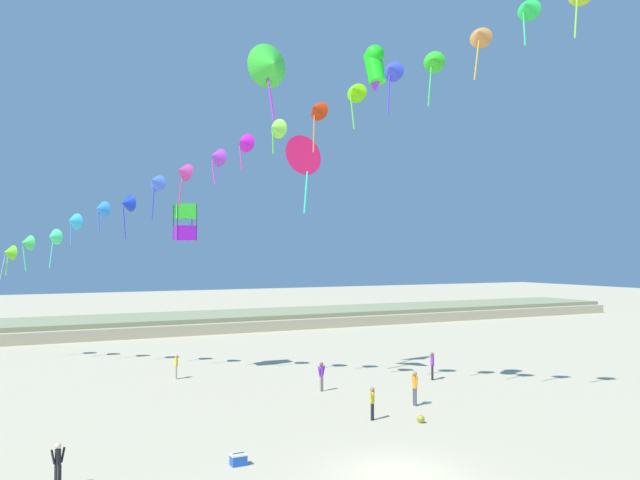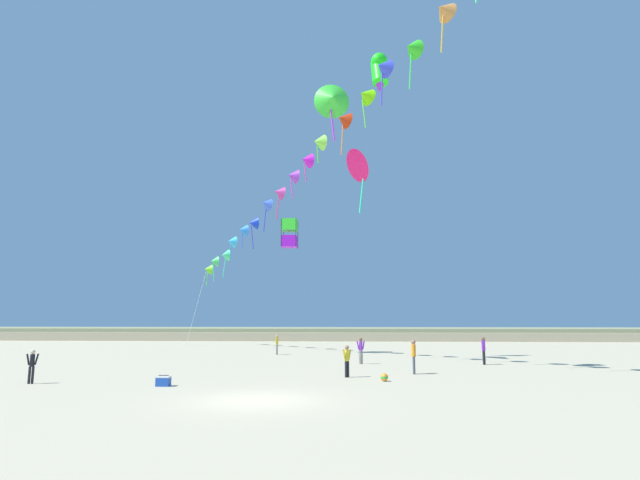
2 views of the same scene
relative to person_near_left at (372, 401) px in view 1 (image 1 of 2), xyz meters
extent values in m
plane|color=#C1B28E|center=(-3.22, -6.99, -0.89)|extent=(240.00, 240.00, 0.00)
cube|color=tan|center=(-3.22, 40.98, -0.38)|extent=(120.00, 11.53, 1.03)
cube|color=gray|center=(-3.22, 40.98, 0.29)|extent=(120.00, 9.80, 0.59)
cylinder|color=black|center=(0.05, 0.04, -0.50)|extent=(0.11, 0.11, 0.78)
cylinder|color=black|center=(-0.05, -0.04, -0.50)|extent=(0.11, 0.11, 0.78)
cylinder|color=yellow|center=(0.00, 0.00, 0.16)|extent=(0.20, 0.20, 0.55)
cylinder|color=yellow|center=(0.14, 0.11, 0.20)|extent=(0.19, 0.18, 0.52)
cylinder|color=yellow|center=(-0.14, -0.11, 0.20)|extent=(0.19, 0.18, 0.52)
sphere|color=#9E7051|center=(0.00, 0.00, 0.54)|extent=(0.21, 0.21, 0.21)
cylinder|color=#474C56|center=(3.47, 1.49, -0.45)|extent=(0.13, 0.13, 0.88)
cylinder|color=#474C56|center=(3.49, 1.64, -0.45)|extent=(0.13, 0.13, 0.88)
cylinder|color=orange|center=(3.48, 1.57, 0.30)|extent=(0.23, 0.23, 0.62)
cylinder|color=orange|center=(3.46, 1.37, 0.35)|extent=(0.11, 0.22, 0.59)
cylinder|color=orange|center=(3.50, 1.77, 0.35)|extent=(0.11, 0.22, 0.59)
sphere|color=#9E7051|center=(3.48, 1.57, 0.74)|extent=(0.24, 0.24, 0.24)
cylinder|color=black|center=(8.55, 6.98, -0.46)|extent=(0.12, 0.12, 0.85)
cylinder|color=black|center=(8.47, 6.85, -0.46)|extent=(0.12, 0.12, 0.85)
cylinder|color=purple|center=(8.51, 6.92, 0.26)|extent=(0.22, 0.22, 0.60)
cylinder|color=purple|center=(8.61, 7.08, 0.31)|extent=(0.18, 0.22, 0.57)
cylinder|color=purple|center=(8.41, 6.75, 0.31)|extent=(0.18, 0.22, 0.57)
sphere|color=brown|center=(8.51, 6.92, 0.69)|extent=(0.23, 0.23, 0.23)
cylinder|color=black|center=(-13.99, -3.08, -0.52)|extent=(0.11, 0.11, 0.75)
cylinder|color=black|center=(-14.11, -3.13, -0.52)|extent=(0.11, 0.11, 0.75)
cylinder|color=black|center=(-14.05, -3.11, 0.12)|extent=(0.20, 0.20, 0.53)
cylinder|color=black|center=(-13.89, -3.04, 0.16)|extent=(0.19, 0.13, 0.50)
cylinder|color=black|center=(-14.21, -3.17, 0.16)|extent=(0.19, 0.13, 0.50)
sphere|color=beige|center=(-14.05, -3.11, 0.50)|extent=(0.20, 0.20, 0.20)
cylinder|color=gray|center=(0.82, 6.95, -0.48)|extent=(0.12, 0.12, 0.82)
cylinder|color=gray|center=(0.96, 7.00, -0.48)|extent=(0.12, 0.12, 0.82)
cylinder|color=purple|center=(0.89, 6.97, 0.22)|extent=(0.22, 0.22, 0.58)
cylinder|color=purple|center=(0.71, 6.91, 0.27)|extent=(0.21, 0.14, 0.55)
cylinder|color=purple|center=(1.07, 7.04, 0.27)|extent=(0.21, 0.14, 0.55)
sphere|color=brown|center=(0.89, 6.97, 0.63)|extent=(0.22, 0.22, 0.22)
cylinder|color=gray|center=(-5.46, 14.28, -0.50)|extent=(0.11, 0.11, 0.77)
cylinder|color=gray|center=(-5.43, 14.42, -0.50)|extent=(0.11, 0.11, 0.77)
cylinder|color=yellow|center=(-5.45, 14.35, 0.15)|extent=(0.20, 0.20, 0.55)
cylinder|color=yellow|center=(-5.49, 14.18, 0.20)|extent=(0.12, 0.20, 0.52)
cylinder|color=yellow|center=(-5.41, 14.52, 0.20)|extent=(0.12, 0.20, 0.52)
sphere|color=tan|center=(-5.45, 14.35, 0.54)|extent=(0.21, 0.21, 0.21)
cone|color=#62D520|center=(-14.50, 26.44, 6.95)|extent=(1.20, 1.33, 1.13)
cylinder|color=#4EE539|center=(-14.58, 26.56, 6.02)|extent=(0.21, 0.12, 1.44)
cone|color=#3BCC59|center=(-13.43, 24.85, 7.64)|extent=(1.16, 1.30, 1.10)
cylinder|color=#39E586|center=(-13.52, 24.97, 6.52)|extent=(0.28, 0.25, 1.78)
cone|color=#3FE184|center=(-11.84, 22.89, 8.03)|extent=(1.28, 1.32, 1.13)
cylinder|color=#39E5AC|center=(-11.93, 23.02, 6.83)|extent=(0.30, 0.09, 1.96)
cone|color=#30B2EA|center=(-10.79, 20.90, 9.06)|extent=(1.26, 1.32, 1.13)
cylinder|color=#3988E5|center=(-10.88, 21.02, 8.15)|extent=(0.11, 0.18, 1.38)
cone|color=#2A83E6|center=(-9.32, 18.92, 9.80)|extent=(1.23, 1.32, 1.12)
cylinder|color=blue|center=(-9.40, 19.04, 8.88)|extent=(0.14, 0.21, 1.39)
cone|color=#1232CF|center=(-8.02, 17.04, 10.10)|extent=(1.17, 1.32, 1.13)
cylinder|color=#4539E5|center=(-8.11, 17.16, 8.84)|extent=(0.27, 0.28, 2.06)
cone|color=#426CF1|center=(-6.63, 15.14, 11.35)|extent=(1.42, 1.44, 1.23)
cylinder|color=#3939E5|center=(-6.72, 15.26, 10.06)|extent=(0.24, 0.18, 2.14)
cone|color=#C63793|center=(-5.33, 13.51, 11.92)|extent=(1.27, 1.37, 1.20)
cylinder|color=#E5397E|center=(-5.41, 13.64, 10.74)|extent=(0.27, 0.29, 1.92)
cone|color=purple|center=(-3.97, 11.21, 12.60)|extent=(1.19, 1.33, 1.15)
cylinder|color=#DA39E5|center=(-4.06, 11.34, 11.66)|extent=(0.25, 0.12, 1.44)
cone|color=#D319D1|center=(-2.81, 9.70, 13.33)|extent=(1.21, 1.32, 1.12)
cylinder|color=#E539BA|center=(-2.90, 9.82, 12.41)|extent=(0.24, 0.10, 1.40)
cone|color=#8DEF47|center=(-1.79, 7.37, 13.86)|extent=(1.18, 1.31, 1.11)
cylinder|color=#57E539|center=(-1.87, 7.49, 13.04)|extent=(0.15, 0.18, 1.21)
cone|color=red|center=(-0.10, 5.65, 14.75)|extent=(1.34, 1.41, 1.21)
cylinder|color=orange|center=(-0.18, 5.78, 13.46)|extent=(0.20, 0.19, 2.15)
cone|color=#77F10C|center=(1.26, 3.79, 15.51)|extent=(1.40, 1.43, 1.22)
cylinder|color=#60E539|center=(1.17, 3.91, 14.38)|extent=(0.25, 0.16, 1.83)
cone|color=blue|center=(2.21, 1.72, 16.24)|extent=(1.31, 1.38, 1.18)
cylinder|color=#5539E5|center=(2.12, 1.84, 14.99)|extent=(0.17, 0.09, 2.07)
cone|color=green|center=(3.66, 0.19, 16.50)|extent=(1.26, 1.30, 1.11)
cylinder|color=#39E556|center=(3.57, 0.31, 15.25)|extent=(0.22, 0.16, 2.07)
cone|color=orange|center=(5.04, -1.72, 17.44)|extent=(1.38, 1.41, 1.21)
cylinder|color=gold|center=(4.95, -1.60, 16.25)|extent=(0.20, 0.29, 1.95)
cone|color=#26DC47|center=(6.26, -3.63, 18.37)|extent=(1.33, 1.40, 1.21)
cylinder|color=#39E581|center=(6.17, -3.51, 17.35)|extent=(0.11, 0.22, 1.60)
cylinder|color=#97E539|center=(7.41, -5.44, 17.49)|extent=(0.19, 0.13, 1.87)
cube|color=#9B17D3|center=(-4.64, 15.40, 8.19)|extent=(1.27, 1.27, 0.95)
cube|color=#35E52D|center=(-4.64, 15.40, 9.58)|extent=(1.27, 1.27, 0.95)
cylinder|color=black|center=(-5.22, 16.04, 8.89)|extent=(0.04, 0.04, 2.34)
cylinder|color=black|center=(-5.28, 14.82, 8.89)|extent=(0.04, 0.04, 2.34)
cylinder|color=black|center=(-4.06, 14.77, 8.89)|extent=(0.04, 0.04, 2.34)
cylinder|color=black|center=(-4.01, 15.98, 8.89)|extent=(0.04, 0.04, 2.34)
cone|color=#3EE338|center=(-0.93, 10.13, 18.20)|extent=(2.79, 1.35, 2.70)
cone|color=#C22DE5|center=(-0.93, 10.13, 18.22)|extent=(1.54, 0.80, 1.49)
cylinder|color=#C22DE5|center=(-0.93, 10.13, 16.32)|extent=(0.41, 0.45, 2.94)
cone|color=#D71357|center=(1.19, 9.55, 12.94)|extent=(2.80, 3.05, 2.60)
cone|color=#2DE5A7|center=(1.19, 9.55, 12.96)|extent=(1.58, 1.70, 1.45)
cylinder|color=#2DE5A7|center=(1.19, 9.55, 10.93)|extent=(0.48, 0.32, 3.26)
cylinder|color=#1BEB1A|center=(2.10, 3.14, 16.66)|extent=(1.15, 1.49, 1.81)
sphere|color=#1BEB1A|center=(2.10, 3.14, 17.38)|extent=(0.98, 0.98, 0.98)
cone|color=#A42DE5|center=(2.10, 3.14, 15.77)|extent=(0.97, 0.97, 0.75)
sphere|color=black|center=(2.10, 3.14, 17.66)|extent=(0.21, 0.21, 0.21)
cube|color=blue|center=(-7.89, -3.55, -0.71)|extent=(0.56, 0.40, 0.36)
cube|color=white|center=(-7.89, -3.55, -0.50)|extent=(0.58, 0.41, 0.06)
cylinder|color=black|center=(-7.89, -3.55, -0.44)|extent=(0.45, 0.03, 0.03)
sphere|color=orange|center=(1.71, -1.44, -0.71)|extent=(0.36, 0.36, 0.36)
cylinder|color=green|center=(1.71, -1.44, -0.71)|extent=(0.36, 0.36, 0.09)
camera|label=1|loc=(-16.49, -27.13, 6.87)|focal=38.00mm
camera|label=2|loc=(-0.05, -25.23, 2.07)|focal=28.00mm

